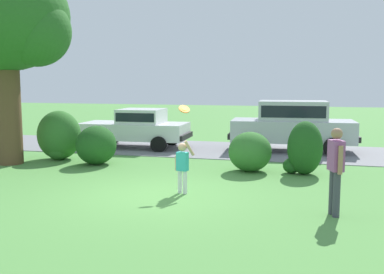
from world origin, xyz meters
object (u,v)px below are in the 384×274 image
at_px(oak_tree_large, 8,23).
at_px(frisbee, 184,109).
at_px(adult_onlooker, 336,167).
at_px(parked_sedan, 137,127).
at_px(parked_suv, 292,123).
at_px(child_thrower, 182,164).

bearing_deg(oak_tree_large, frisbee, -16.18).
bearing_deg(adult_onlooker, parked_sedan, 133.44).
relative_size(oak_tree_large, parked_suv, 1.33).
bearing_deg(parked_sedan, child_thrower, -60.20).
distance_m(parked_suv, child_thrower, 7.58).
xyz_separation_m(frisbee, adult_onlooker, (3.52, -1.58, -0.98)).
distance_m(parked_sedan, frisbee, 7.15).
height_order(oak_tree_large, parked_suv, oak_tree_large).
relative_size(parked_suv, child_thrower, 3.73).
distance_m(oak_tree_large, adult_onlooker, 10.91).
bearing_deg(parked_sedan, oak_tree_large, -121.37).
bearing_deg(parked_suv, frisbee, -109.86).
distance_m(child_thrower, frisbee, 1.41).
bearing_deg(parked_suv, parked_sedan, -174.84).
relative_size(parked_suv, frisbee, 15.09).
relative_size(oak_tree_large, child_thrower, 4.97).
height_order(parked_suv, frisbee, frisbee).
bearing_deg(child_thrower, parked_suv, 72.82).
xyz_separation_m(parked_sedan, child_thrower, (3.83, -6.68, -0.13)).
height_order(parked_sedan, child_thrower, parked_sedan).
bearing_deg(adult_onlooker, oak_tree_large, 160.85).
relative_size(oak_tree_large, frisbee, 20.14).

